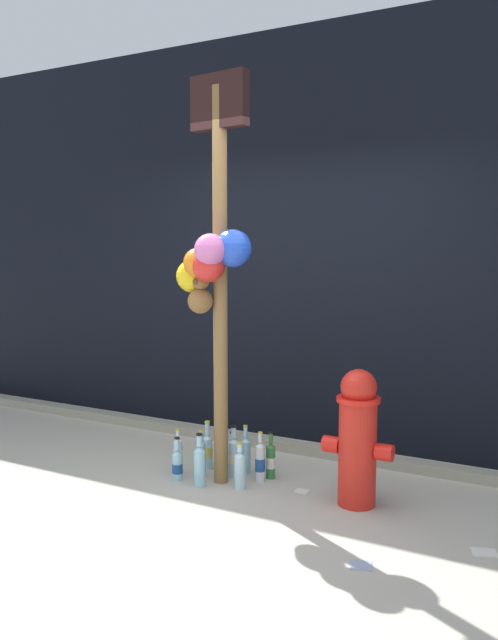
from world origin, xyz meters
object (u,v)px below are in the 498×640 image
at_px(bottle_0, 202,457).
at_px(bottle_1, 178,455).
at_px(fire_hydrant, 358,437).
at_px(bottle_7, 271,460).
at_px(memorial_post, 213,252).
at_px(bottle_4, 234,456).
at_px(bottle_9, 246,454).
at_px(bottle_6, 240,469).
at_px(bottle_3, 207,450).
at_px(bottle_8, 260,462).
at_px(bottle_10, 232,456).
at_px(bottle_2, 200,464).
at_px(bottle_5, 177,464).

bearing_deg(bottle_0, bottle_1, -171.39).
distance_m(fire_hydrant, bottle_7, 0.79).
height_order(memorial_post, bottle_0, memorial_post).
relative_size(bottle_4, bottle_9, 1.06).
bearing_deg(bottle_1, bottle_6, -4.99).
bearing_deg(bottle_3, bottle_9, 9.69).
height_order(bottle_6, bottle_8, bottle_8).
height_order(bottle_0, bottle_10, bottle_0).
relative_size(memorial_post, bottle_2, 7.48).
xyz_separation_m(bottle_6, bottle_7, (0.10, 0.28, -0.01)).
bearing_deg(bottle_4, bottle_7, 23.64).
bearing_deg(bottle_5, bottle_3, 77.26).
xyz_separation_m(memorial_post, bottle_6, (0.19, 0.02, -1.49)).
relative_size(bottle_5, bottle_10, 1.04).
xyz_separation_m(bottle_5, bottle_7, (0.57, 0.35, 0.02)).
bearing_deg(bottle_1, memorial_post, -10.42).
bearing_deg(bottle_5, bottle_4, 36.01).
xyz_separation_m(bottle_5, bottle_10, (0.26, 0.33, 0.01)).
xyz_separation_m(fire_hydrant, bottle_1, (-1.34, -0.07, -0.31)).
height_order(fire_hydrant, bottle_8, fire_hydrant).
distance_m(memorial_post, bottle_1, 1.53).
bearing_deg(bottle_2, bottle_7, 45.54).
bearing_deg(bottle_7, bottle_4, -156.36).
bearing_deg(bottle_7, bottle_1, -160.01).
distance_m(bottle_0, bottle_2, 0.19).
relative_size(bottle_0, bottle_4, 0.90).
relative_size(memorial_post, bottle_4, 7.33).
height_order(bottle_3, bottle_4, bottle_4).
height_order(bottle_2, bottle_8, bottle_2).
bearing_deg(bottle_10, bottle_0, -126.91).
relative_size(memorial_post, bottle_7, 8.21).
height_order(bottle_2, bottle_6, bottle_2).
bearing_deg(bottle_1, bottle_9, 28.76).
xyz_separation_m(fire_hydrant, bottle_5, (-1.28, -0.18, -0.34)).
xyz_separation_m(bottle_0, bottle_10, (0.14, 0.19, -0.02)).
xyz_separation_m(bottle_3, bottle_7, (0.51, 0.05, -0.01)).
bearing_deg(bottle_2, bottle_9, 67.28).
xyz_separation_m(bottle_4, bottle_8, (0.21, 0.01, -0.01)).
distance_m(bottle_1, bottle_5, 0.13).
xyz_separation_m(fire_hydrant, bottle_10, (-1.01, 0.15, -0.33)).
bearing_deg(bottle_1, fire_hydrant, 2.93).
distance_m(fire_hydrant, bottle_5, 1.33).
bearing_deg(bottle_9, memorial_post, -104.93).
relative_size(fire_hydrant, bottle_2, 2.37).
distance_m(fire_hydrant, bottle_1, 1.38).
bearing_deg(bottle_4, bottle_10, 125.23).
height_order(bottle_2, bottle_5, bottle_2).
xyz_separation_m(memorial_post, fire_hydrant, (0.99, 0.13, -1.18)).
xyz_separation_m(memorial_post, bottle_2, (-0.08, -0.07, -1.47)).
bearing_deg(bottle_8, bottle_6, -108.40).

